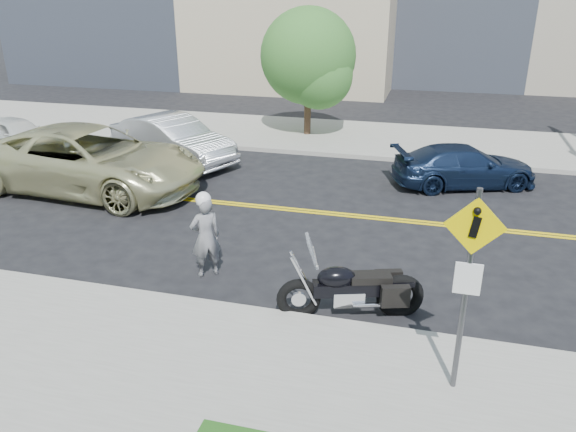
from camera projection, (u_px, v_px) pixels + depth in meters
The scene contains 11 objects.
ground_plane at pixel (285, 209), 14.72m from camera, with size 120.00×120.00×0.00m, color black.
sidewalk_near at pixel (148, 393), 8.00m from camera, with size 60.00×5.00×0.15m, color #9E9B91.
sidewalk_far at pixel (337, 137), 21.38m from camera, with size 60.00×5.00×0.15m, color #9E9B91.
pedestrian_sign at pixel (468, 274), 7.33m from camera, with size 0.78×0.08×3.00m.
motorcyclist at pixel (206, 235), 11.06m from camera, with size 0.73×0.70×1.79m.
motorcycle at pixel (352, 277), 9.74m from camera, with size 2.51×0.76×1.53m, color black, non-canonical shape.
suv at pixel (90, 160), 15.71m from camera, with size 3.01×6.53×1.82m, color beige.
parked_car_white at pixel (16, 134), 19.65m from camera, with size 1.40×3.48×1.19m, color white.
parked_car_silver at pixel (172, 140), 18.28m from camera, with size 1.61×4.61×1.52m, color silver.
parked_car_blue at pixel (464, 166), 16.21m from camera, with size 1.67×4.10×1.19m, color #152441.
tree_far_a at pixel (308, 56), 20.42m from camera, with size 3.50×3.50×4.78m.
Camera 1 is at (3.59, -13.18, 5.47)m, focal length 35.00 mm.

